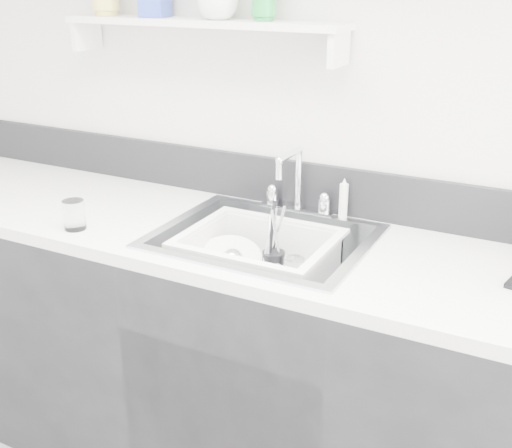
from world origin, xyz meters
The scene contains 13 objects.
counter_run centered at (0.00, 1.19, 0.46)m, with size 3.20×0.62×0.92m.
backsplash centered at (0.00, 1.49, 1.00)m, with size 3.20×0.02×0.16m, color black.
sink centered at (0.00, 1.19, 0.83)m, with size 0.64×0.52×0.20m, color silver, non-canonical shape.
faucet centered at (0.00, 1.44, 0.98)m, with size 0.26×0.18×0.23m.
side_sprayer centered at (0.16, 1.44, 0.99)m, with size 0.03×0.03×0.14m, color white.
wall_shelf centered at (-0.35, 1.42, 1.51)m, with size 1.00×0.16×0.12m.
wash_tub centered at (-0.01, 1.18, 0.84)m, with size 0.45×0.37×0.18m, color white, non-canonical shape.
plate_stack centered at (-0.11, 1.17, 0.80)m, with size 0.27×0.26×0.11m.
utensil_cup centered at (0.01, 1.23, 0.82)m, with size 0.07×0.07×0.24m.
ladle centered at (-0.03, 1.15, 0.81)m, with size 0.29×0.10×0.08m, color silver, non-canonical shape.
tumbler_in_tub centered at (0.09, 1.21, 0.81)m, with size 0.06×0.06×0.09m, color white.
tumbler_counter centered at (-0.55, 0.98, 0.97)m, with size 0.07×0.07×0.09m, color white.
bowl_small centered at (0.06, 1.14, 0.78)m, with size 0.10×0.10×0.03m, color white.
Camera 1 is at (0.81, -0.42, 1.67)m, focal length 45.00 mm.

